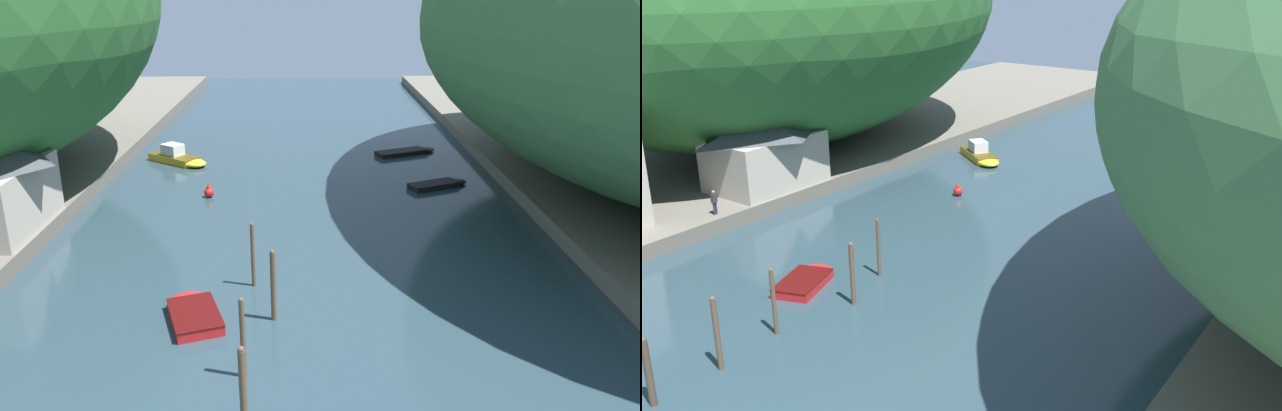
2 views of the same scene
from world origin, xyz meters
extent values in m
plane|color=#283D47|center=(0.00, 30.00, 0.00)|extent=(130.00, 130.00, 0.00)
cube|color=#666056|center=(-26.36, 30.00, 0.53)|extent=(22.00, 120.00, 1.06)
cube|color=#B2A899|center=(-18.28, 25.77, 3.00)|extent=(5.45, 7.79, 3.88)
pyramid|color=#3D4247|center=(-18.28, 25.77, 5.87)|extent=(5.88, 8.41, 1.85)
cube|color=black|center=(10.03, 36.37, 0.19)|extent=(4.18, 2.92, 0.38)
ellipsoid|color=black|center=(11.82, 37.17, 0.19)|extent=(2.35, 2.06, 0.38)
cube|color=black|center=(10.03, 36.37, 0.40)|extent=(4.26, 2.98, 0.03)
cube|color=black|center=(8.93, 46.20, 0.19)|extent=(4.96, 3.33, 0.37)
ellipsoid|color=black|center=(11.09, 47.13, 0.19)|extent=(2.76, 2.32, 0.37)
cube|color=black|center=(8.93, 46.20, 0.39)|extent=(5.06, 3.39, 0.03)
cube|color=red|center=(-4.92, 16.52, 0.26)|extent=(3.12, 3.91, 0.52)
ellipsoid|color=red|center=(-5.48, 18.13, 0.26)|extent=(2.46, 2.27, 0.52)
cube|color=#450A0A|center=(-4.92, 16.52, 0.53)|extent=(3.18, 3.99, 0.03)
cube|color=gold|center=(-11.33, 44.13, 0.29)|extent=(4.96, 4.35, 0.58)
ellipsoid|color=gold|center=(-9.41, 42.72, 0.29)|extent=(2.99, 2.86, 0.58)
cube|color=#4C3E0E|center=(-11.33, 44.13, 0.60)|extent=(5.06, 4.44, 0.03)
cube|color=silver|center=(-11.45, 44.22, 1.09)|extent=(2.13, 2.06, 1.01)
cylinder|color=#4C3D2D|center=(-1.95, 5.38, 1.48)|extent=(0.31, 0.31, 2.97)
sphere|color=#4C3D2D|center=(-1.95, 5.38, 3.03)|extent=(0.28, 0.28, 0.28)
cylinder|color=brown|center=(-1.88, 8.69, 1.73)|extent=(0.26, 0.26, 3.45)
sphere|color=brown|center=(-1.88, 8.69, 3.50)|extent=(0.23, 0.23, 0.23)
cylinder|color=brown|center=(-2.24, 12.24, 1.69)|extent=(0.22, 0.22, 3.37)
sphere|color=brown|center=(-2.24, 12.24, 3.42)|extent=(0.19, 0.19, 0.19)
cylinder|color=brown|center=(-1.27, 16.70, 1.69)|extent=(0.26, 0.26, 3.37)
sphere|color=brown|center=(-1.27, 16.70, 3.42)|extent=(0.23, 0.23, 0.23)
cylinder|color=brown|center=(-2.48, 20.19, 1.68)|extent=(0.20, 0.20, 3.36)
sphere|color=brown|center=(-2.48, 20.19, 3.40)|extent=(0.18, 0.18, 0.18)
sphere|color=red|center=(-6.90, 34.47, 0.36)|extent=(0.72, 0.72, 0.72)
cone|color=red|center=(-6.90, 34.47, 0.90)|extent=(0.36, 0.36, 0.36)
cylinder|color=#282D3D|center=(-16.24, 19.44, 1.48)|extent=(0.13, 0.13, 0.85)
cylinder|color=#282D3D|center=(-16.26, 19.62, 1.48)|extent=(0.13, 0.13, 0.85)
cube|color=#2D2D33|center=(-16.25, 19.53, 2.22)|extent=(0.27, 0.41, 0.62)
sphere|color=#9E7051|center=(-16.25, 19.53, 2.64)|extent=(0.22, 0.22, 0.22)
camera|label=1|loc=(0.34, -9.01, 14.84)|focal=35.00mm
camera|label=2|loc=(22.64, -7.92, 17.62)|focal=40.00mm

